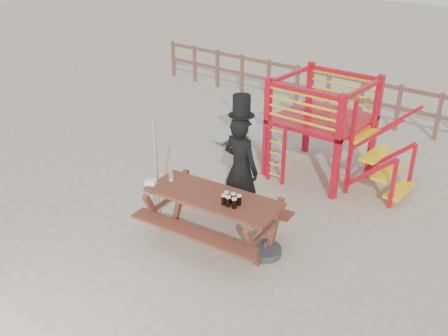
# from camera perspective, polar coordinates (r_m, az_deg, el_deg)

# --- Properties ---
(ground) EXTENTS (60.00, 60.00, 0.00)m
(ground) POSITION_cam_1_polar(r_m,az_deg,el_deg) (8.42, -3.10, -8.52)
(ground) COLOR #B9A790
(ground) RESTS_ON ground
(back_fence) EXTENTS (15.09, 0.09, 1.20)m
(back_fence) POSITION_cam_1_polar(r_m,az_deg,el_deg) (13.56, 17.40, 7.55)
(back_fence) COLOR brown
(back_fence) RESTS_ON ground
(playground_fort) EXTENTS (4.71, 1.84, 2.10)m
(playground_fort) POSITION_cam_1_polar(r_m,az_deg,el_deg) (10.47, 10.68, 4.89)
(playground_fort) COLOR #AE0B1A
(playground_fort) RESTS_ON ground
(picnic_table) EXTENTS (2.40, 1.80, 0.86)m
(picnic_table) POSITION_cam_1_polar(r_m,az_deg,el_deg) (8.18, -1.23, -5.10)
(picnic_table) COLOR brown
(picnic_table) RESTS_ON ground
(man_with_hat) EXTENTS (0.73, 0.50, 2.31)m
(man_with_hat) POSITION_cam_1_polar(r_m,az_deg,el_deg) (8.59, 1.91, 0.23)
(man_with_hat) COLOR black
(man_with_hat) RESTS_ON ground
(metal_pole) EXTENTS (0.04, 0.04, 1.96)m
(metal_pole) POSITION_cam_1_polar(r_m,az_deg,el_deg) (8.62, -7.70, -0.29)
(metal_pole) COLOR #B2B2B7
(metal_pole) RESTS_ON ground
(parasol_base) EXTENTS (0.53, 0.53, 0.23)m
(parasol_base) POSITION_cam_1_polar(r_m,az_deg,el_deg) (8.14, 4.70, -9.42)
(parasol_base) COLOR #323237
(parasol_base) RESTS_ON ground
(paper_bag) EXTENTS (0.22, 0.20, 0.08)m
(paper_bag) POSITION_cam_1_polar(r_m,az_deg,el_deg) (8.43, -8.36, -1.60)
(paper_bag) COLOR white
(paper_bag) RESTS_ON picnic_table
(stout_pints) EXTENTS (0.30, 0.22, 0.17)m
(stout_pints) POSITION_cam_1_polar(r_m,az_deg,el_deg) (7.73, 0.79, -3.64)
(stout_pints) COLOR black
(stout_pints) RESTS_ON picnic_table
(empty_glasses) EXTENTS (0.08, 0.08, 0.15)m
(empty_glasses) POSITION_cam_1_polar(r_m,az_deg,el_deg) (8.49, -6.06, -1.04)
(empty_glasses) COLOR silver
(empty_glasses) RESTS_ON picnic_table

